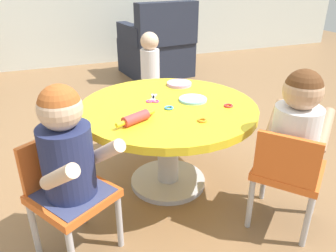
% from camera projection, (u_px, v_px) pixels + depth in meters
% --- Properties ---
extents(ground_plane, '(10.00, 10.00, 0.00)m').
position_uv_depth(ground_plane, '(168.00, 183.00, 2.00)').
color(ground_plane, olive).
extents(craft_table, '(0.96, 0.96, 0.50)m').
position_uv_depth(craft_table, '(168.00, 123.00, 1.84)').
color(craft_table, silver).
rests_on(craft_table, ground).
extents(child_chair_left, '(0.41, 0.41, 0.54)m').
position_uv_depth(child_chair_left, '(68.00, 191.00, 1.42)').
color(child_chair_left, '#B7B7BC').
rests_on(child_chair_left, ground).
extents(seated_child_left, '(0.41, 0.43, 0.51)m').
position_uv_depth(seated_child_left, '(67.00, 148.00, 1.30)').
color(seated_child_left, '#3F4772').
rests_on(seated_child_left, ground).
extents(child_chair_right, '(0.42, 0.42, 0.54)m').
position_uv_depth(child_chair_right, '(287.00, 172.00, 1.55)').
color(child_chair_right, '#B7B7BC').
rests_on(child_chair_right, ground).
extents(seated_child_right, '(0.44, 0.43, 0.51)m').
position_uv_depth(seated_child_right, '(297.00, 125.00, 1.49)').
color(seated_child_right, '#3F4772').
rests_on(seated_child_right, ground).
extents(armchair_dark, '(0.79, 0.81, 0.85)m').
position_uv_depth(armchair_dark, '(157.00, 49.00, 3.91)').
color(armchair_dark, '#232838').
rests_on(armchair_dark, ground).
extents(toddler_standing, '(0.17, 0.17, 0.67)m').
position_uv_depth(toddler_standing, '(150.00, 67.00, 3.00)').
color(toddler_standing, '#33384C').
rests_on(toddler_standing, ground).
extents(rolling_pin, '(0.22, 0.12, 0.05)m').
position_uv_depth(rolling_pin, '(136.00, 118.00, 1.57)').
color(rolling_pin, '#D83F3F').
rests_on(rolling_pin, craft_table).
extents(craft_scissors, '(0.10, 0.14, 0.01)m').
position_uv_depth(craft_scissors, '(153.00, 100.00, 1.85)').
color(craft_scissors, silver).
rests_on(craft_scissors, craft_table).
extents(playdough_blob_0, '(0.15, 0.15, 0.02)m').
position_uv_depth(playdough_blob_0, '(179.00, 84.00, 2.09)').
color(playdough_blob_0, '#CC99E5').
rests_on(playdough_blob_0, craft_table).
extents(playdough_blob_1, '(0.15, 0.15, 0.01)m').
position_uv_depth(playdough_blob_1, '(193.00, 99.00, 1.84)').
color(playdough_blob_1, '#8CCCF2').
rests_on(playdough_blob_1, craft_table).
extents(cookie_cutter_0, '(0.05, 0.05, 0.01)m').
position_uv_depth(cookie_cutter_0, '(228.00, 106.00, 1.77)').
color(cookie_cutter_0, red).
rests_on(cookie_cutter_0, craft_table).
extents(cookie_cutter_1, '(0.05, 0.05, 0.01)m').
position_uv_depth(cookie_cutter_1, '(169.00, 108.00, 1.74)').
color(cookie_cutter_1, '#3F99D8').
rests_on(cookie_cutter_1, craft_table).
extents(cookie_cutter_2, '(0.05, 0.05, 0.01)m').
position_uv_depth(cookie_cutter_2, '(148.00, 113.00, 1.68)').
color(cookie_cutter_2, red).
rests_on(cookie_cutter_2, craft_table).
extents(cookie_cutter_3, '(0.05, 0.05, 0.01)m').
position_uv_depth(cookie_cutter_3, '(202.00, 120.00, 1.60)').
color(cookie_cutter_3, orange).
rests_on(cookie_cutter_3, craft_table).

